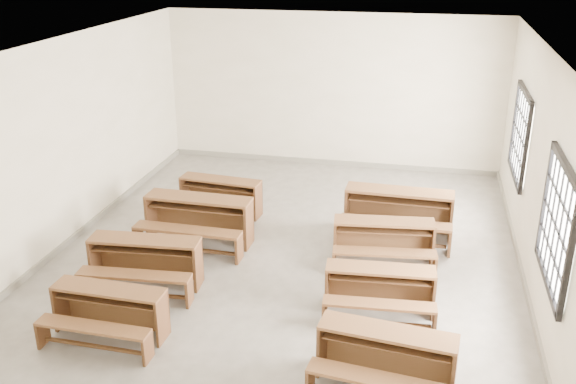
% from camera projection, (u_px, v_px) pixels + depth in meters
% --- Properties ---
extents(room, '(8.50, 8.50, 3.20)m').
position_uv_depth(room, '(294.00, 119.00, 9.21)').
color(room, gray).
rests_on(room, ground).
extents(desk_set_0, '(1.42, 0.76, 0.63)m').
position_uv_depth(desk_set_0, '(108.00, 309.00, 7.80)').
color(desk_set_0, brown).
rests_on(desk_set_0, ground).
extents(desk_set_1, '(1.60, 0.92, 0.70)m').
position_uv_depth(desk_set_1, '(145.00, 259.00, 8.92)').
color(desk_set_1, brown).
rests_on(desk_set_1, ground).
extents(desk_set_2, '(1.71, 0.92, 0.76)m').
position_uv_depth(desk_set_2, '(198.00, 217.00, 10.17)').
color(desk_set_2, brown).
rests_on(desk_set_2, ground).
extents(desk_set_3, '(1.50, 0.88, 0.65)m').
position_uv_depth(desk_set_3, '(220.00, 194.00, 11.25)').
color(desk_set_3, brown).
rests_on(desk_set_3, ground).
extents(desk_set_4, '(1.56, 0.93, 0.67)m').
position_uv_depth(desk_set_4, '(386.00, 355.00, 6.90)').
color(desk_set_4, brown).
rests_on(desk_set_4, ground).
extents(desk_set_5, '(1.45, 0.83, 0.63)m').
position_uv_depth(desk_set_5, '(380.00, 288.00, 8.26)').
color(desk_set_5, brown).
rests_on(desk_set_5, ground).
extents(desk_set_6, '(1.57, 0.94, 0.67)m').
position_uv_depth(desk_set_6, '(384.00, 239.00, 9.55)').
color(desk_set_6, brown).
rests_on(desk_set_6, ground).
extents(desk_set_7, '(1.75, 0.94, 0.78)m').
position_uv_depth(desk_set_7, '(398.00, 210.00, 10.40)').
color(desk_set_7, brown).
rests_on(desk_set_7, ground).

